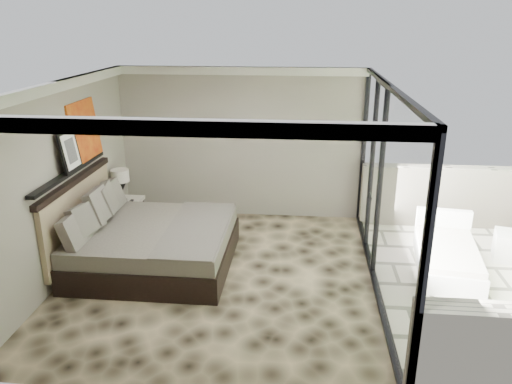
# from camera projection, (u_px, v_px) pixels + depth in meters

# --- Properties ---
(floor) EXTENTS (5.00, 5.00, 0.00)m
(floor) POSITION_uv_depth(u_px,v_px,m) (220.00, 275.00, 7.38)
(floor) COLOR black
(floor) RESTS_ON ground
(ceiling) EXTENTS (4.50, 5.00, 0.02)m
(ceiling) POSITION_uv_depth(u_px,v_px,m) (215.00, 84.00, 6.47)
(ceiling) COLOR silver
(ceiling) RESTS_ON back_wall
(back_wall) EXTENTS (4.50, 0.02, 2.80)m
(back_wall) POSITION_uv_depth(u_px,v_px,m) (241.00, 144.00, 9.26)
(back_wall) COLOR gray
(back_wall) RESTS_ON floor
(left_wall) EXTENTS (0.02, 5.00, 2.80)m
(left_wall) POSITION_uv_depth(u_px,v_px,m) (63.00, 181.00, 7.13)
(left_wall) COLOR gray
(left_wall) RESTS_ON floor
(glass_wall) EXTENTS (0.08, 5.00, 2.80)m
(glass_wall) POSITION_uv_depth(u_px,v_px,m) (383.00, 191.00, 6.71)
(glass_wall) COLOR white
(glass_wall) RESTS_ON floor
(terrace_slab) EXTENTS (3.00, 5.00, 0.12)m
(terrace_slab) POSITION_uv_depth(u_px,v_px,m) (482.00, 292.00, 7.05)
(terrace_slab) COLOR #BCB8A0
(terrace_slab) RESTS_ON ground
(picture_ledge) EXTENTS (0.12, 2.20, 0.05)m
(picture_ledge) POSITION_uv_depth(u_px,v_px,m) (70.00, 172.00, 7.19)
(picture_ledge) COLOR black
(picture_ledge) RESTS_ON left_wall
(bed) EXTENTS (2.34, 2.27, 1.30)m
(bed) POSITION_uv_depth(u_px,v_px,m) (148.00, 242.00, 7.60)
(bed) COLOR black
(bed) RESTS_ON floor
(nightstand) EXTENTS (0.66, 0.66, 0.52)m
(nightstand) POSITION_uv_depth(u_px,v_px,m) (128.00, 213.00, 9.05)
(nightstand) COLOR black
(nightstand) RESTS_ON floor
(table_lamp) EXTENTS (0.32, 0.32, 0.58)m
(table_lamp) POSITION_uv_depth(u_px,v_px,m) (121.00, 181.00, 8.80)
(table_lamp) COLOR black
(table_lamp) RESTS_ON nightstand
(abstract_canvas) EXTENTS (0.13, 0.90, 0.90)m
(abstract_canvas) POSITION_uv_depth(u_px,v_px,m) (84.00, 130.00, 7.66)
(abstract_canvas) COLOR #A8270E
(abstract_canvas) RESTS_ON picture_ledge
(framed_print) EXTENTS (0.11, 0.50, 0.60)m
(framed_print) POSITION_uv_depth(u_px,v_px,m) (70.00, 151.00, 7.07)
(framed_print) COLOR black
(framed_print) RESTS_ON picture_ledge
(ottoman) EXTENTS (0.55, 0.55, 0.45)m
(ottoman) POSITION_uv_depth(u_px,v_px,m) (510.00, 246.00, 7.81)
(ottoman) COLOR silver
(ottoman) RESTS_ON terrace_slab
(lounger) EXTENTS (1.07, 1.81, 0.67)m
(lounger) POSITION_uv_depth(u_px,v_px,m) (447.00, 255.00, 7.55)
(lounger) COLOR white
(lounger) RESTS_ON terrace_slab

